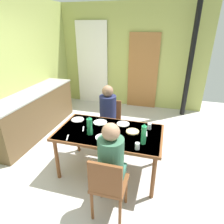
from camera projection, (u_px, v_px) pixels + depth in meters
name	position (u px, v px, depth m)	size (l,w,h in m)	color
ground_plane	(96.00, 159.00, 3.42)	(7.15, 7.15, 0.00)	#B9B4B1
wall_back	(129.00, 57.00, 5.28)	(4.07, 0.10, 2.72)	#A9B15A
wall_left	(16.00, 68.00, 3.94)	(0.10, 4.12, 2.72)	#A7B55E
door_wooden	(143.00, 72.00, 5.25)	(0.80, 0.05, 2.00)	#9B6332
stove_pipe_column	(190.00, 62.00, 4.59)	(0.12, 0.12, 2.72)	black
curtain_panel	(92.00, 64.00, 5.53)	(0.90, 0.03, 2.28)	white
kitchen_counter	(34.00, 113.00, 4.13)	(0.61, 2.34, 0.91)	brown
dining_table	(109.00, 135.00, 2.89)	(1.55, 0.87, 0.72)	brown
chair_near_diner	(108.00, 184.00, 2.21)	(0.40, 0.40, 0.87)	brown
chair_far_diner	(110.00, 120.00, 3.70)	(0.40, 0.40, 0.87)	brown
person_near_diner	(111.00, 157.00, 2.21)	(0.30, 0.37, 0.77)	#326656
person_far_diner	(108.00, 109.00, 3.46)	(0.30, 0.37, 0.77)	#271E40
water_bottle_green_near	(90.00, 126.00, 2.74)	(0.08, 0.08, 0.28)	#228247
water_bottle_green_far	(144.00, 134.00, 2.51)	(0.07, 0.07, 0.30)	#2DA05A
dinner_plate_near_left	(123.00, 124.00, 3.06)	(0.20, 0.20, 0.01)	white
dinner_plate_near_right	(100.00, 122.00, 3.11)	(0.22, 0.22, 0.01)	white
dinner_plate_far_center	(103.00, 137.00, 2.69)	(0.20, 0.20, 0.01)	white
dinner_plate_far_side	(78.00, 120.00, 3.20)	(0.20, 0.20, 0.01)	white
drinking_glass_by_near_diner	(149.00, 126.00, 2.91)	(0.06, 0.06, 0.09)	silver
drinking_glass_by_far_diner	(137.00, 146.00, 2.43)	(0.06, 0.06, 0.09)	silver
bread_plate_sliced	(132.00, 132.00, 2.84)	(0.19, 0.19, 0.02)	#DBB77A
cutlery_knife_near	(83.00, 129.00, 2.93)	(0.15, 0.02, 0.00)	silver
cutlery_fork_near	(119.00, 143.00, 2.57)	(0.15, 0.02, 0.00)	silver
cutlery_knife_far	(67.00, 138.00, 2.70)	(0.15, 0.02, 0.00)	silver
cutlery_fork_far	(147.00, 134.00, 2.79)	(0.15, 0.02, 0.00)	silver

